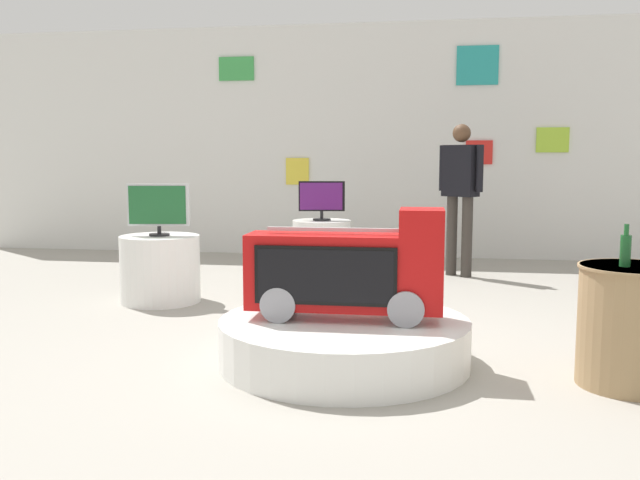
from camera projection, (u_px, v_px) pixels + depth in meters
ground_plane at (361, 357)px, 4.54m from camera, size 30.00×30.00×0.00m
back_wall_display at (399, 141)px, 9.11m from camera, size 12.15×0.13×3.10m
main_display_pedestal at (344, 341)px, 4.40m from camera, size 1.61×1.61×0.29m
novelty_firetruck_tv at (348, 273)px, 4.33m from camera, size 1.24×0.39×0.71m
display_pedestal_left_rear at (322, 247)px, 7.85m from camera, size 0.67×0.67×0.62m
tv_on_left_rear at (322, 199)px, 7.78m from camera, size 0.53×0.20×0.45m
display_pedestal_center_rear at (160, 269)px, 6.28m from camera, size 0.73×0.73×0.62m
tv_on_center_rear at (158, 207)px, 6.21m from camera, size 0.56×0.19×0.48m
side_table_round at (631, 325)px, 3.93m from camera, size 0.61×0.61×0.71m
bottle_on_side_table at (626, 249)px, 3.86m from camera, size 0.06×0.06×0.24m
shopper_browsing_near_truck at (460, 187)px, 7.60m from camera, size 0.47×0.38×1.70m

